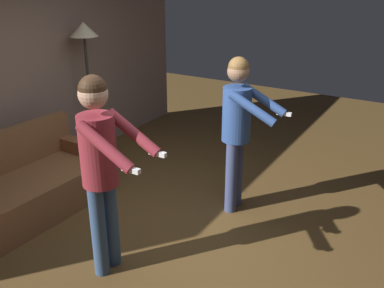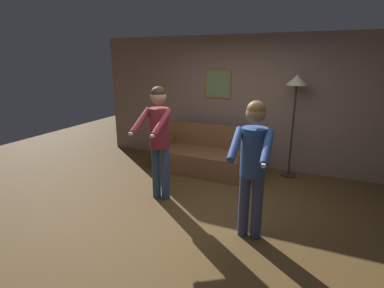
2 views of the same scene
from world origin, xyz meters
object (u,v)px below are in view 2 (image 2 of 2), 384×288
at_px(person_standing_left, 159,133).
at_px(person_standing_right, 253,159).
at_px(couch, 205,157).
at_px(torchiere_lamp, 296,91).

height_order(person_standing_left, person_standing_right, person_standing_left).
distance_m(couch, torchiere_lamp, 2.07).
bearing_deg(couch, torchiere_lamp, 14.22).
bearing_deg(person_standing_left, torchiere_lamp, 46.13).
distance_m(couch, person_standing_right, 2.45).
bearing_deg(couch, person_standing_left, -98.08).
xyz_separation_m(person_standing_left, person_standing_right, (1.54, -0.49, -0.05)).
xyz_separation_m(couch, person_standing_right, (1.33, -1.91, 0.75)).
height_order(couch, person_standing_left, person_standing_left).
distance_m(torchiere_lamp, person_standing_right, 2.38).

